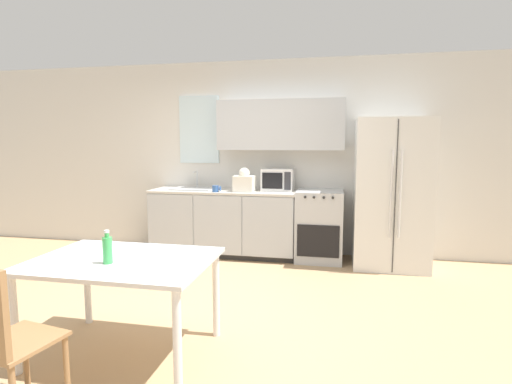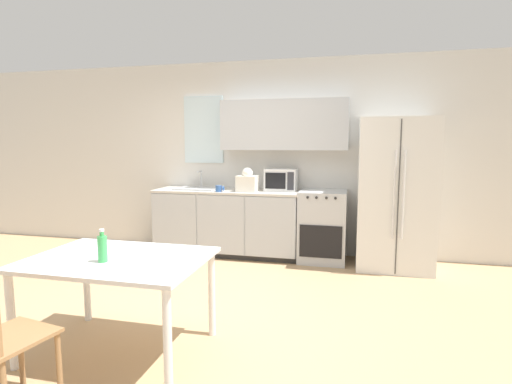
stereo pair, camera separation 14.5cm
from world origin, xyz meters
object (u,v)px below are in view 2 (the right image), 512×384
(oven_range, at_px, (323,226))
(drink_bottle, at_px, (102,248))
(coffee_mug, at_px, (219,189))
(refrigerator, at_px, (395,194))
(dining_table, at_px, (118,269))
(microwave, at_px, (281,180))

(oven_range, xyz_separation_m, drink_bottle, (-1.33, -2.84, 0.36))
(coffee_mug, distance_m, drink_bottle, 2.62)
(refrigerator, bearing_deg, dining_table, -129.53)
(oven_range, relative_size, dining_table, 0.73)
(oven_range, relative_size, coffee_mug, 7.95)
(dining_table, bearing_deg, refrigerator, 50.47)
(oven_range, xyz_separation_m, refrigerator, (0.89, -0.07, 0.46))
(oven_range, bearing_deg, coffee_mug, -170.89)
(microwave, bearing_deg, refrigerator, -7.02)
(microwave, xyz_separation_m, dining_table, (-0.72, -2.82, -0.42))
(oven_range, relative_size, drink_bottle, 3.97)
(microwave, bearing_deg, dining_table, -104.26)
(microwave, distance_m, coffee_mug, 0.85)
(oven_range, xyz_separation_m, dining_table, (-1.30, -2.71, 0.17))
(microwave, bearing_deg, coffee_mug, -157.35)
(refrigerator, distance_m, drink_bottle, 3.55)
(drink_bottle, bearing_deg, refrigerator, 51.24)
(refrigerator, relative_size, coffee_mug, 15.79)
(dining_table, xyz_separation_m, drink_bottle, (-0.04, -0.12, 0.19))
(refrigerator, height_order, microwave, refrigerator)
(refrigerator, distance_m, microwave, 1.48)
(refrigerator, relative_size, microwave, 4.38)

